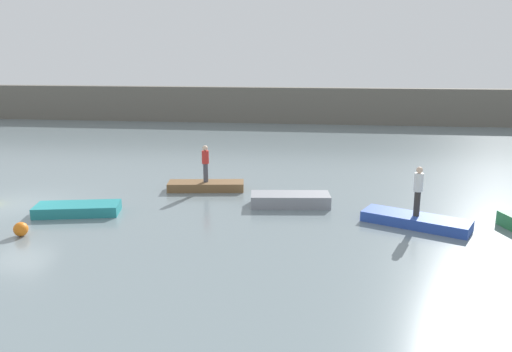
% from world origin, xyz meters
% --- Properties ---
extents(ground_plane, '(120.00, 120.00, 0.00)m').
position_xyz_m(ground_plane, '(0.00, 0.00, 0.00)').
color(ground_plane, slate).
extents(embankment_wall, '(80.00, 1.20, 3.18)m').
position_xyz_m(embankment_wall, '(0.00, 26.83, 1.59)').
color(embankment_wall, '#666056').
rests_on(embankment_wall, ground_plane).
extents(rowboat_teal, '(3.37, 1.90, 0.40)m').
position_xyz_m(rowboat_teal, '(3.12, -0.82, 0.20)').
color(rowboat_teal, teal).
rests_on(rowboat_teal, ground_plane).
extents(rowboat_brown, '(3.56, 1.53, 0.39)m').
position_xyz_m(rowboat_brown, '(7.31, 3.31, 0.20)').
color(rowboat_brown, brown).
rests_on(rowboat_brown, ground_plane).
extents(rowboat_grey, '(3.34, 1.57, 0.50)m').
position_xyz_m(rowboat_grey, '(11.29, 1.37, 0.25)').
color(rowboat_grey, gray).
rests_on(rowboat_grey, ground_plane).
extents(rowboat_blue, '(3.94, 2.70, 0.38)m').
position_xyz_m(rowboat_blue, '(15.97, -0.56, 0.19)').
color(rowboat_blue, '#2B4CAD').
rests_on(rowboat_blue, ground_plane).
extents(person_red_shirt, '(0.32, 0.32, 1.69)m').
position_xyz_m(person_red_shirt, '(7.31, 3.31, 1.34)').
color(person_red_shirt, '#4C4C56').
rests_on(person_red_shirt, rowboat_brown).
extents(person_white_shirt, '(0.32, 0.32, 1.82)m').
position_xyz_m(person_white_shirt, '(15.97, -0.56, 1.39)').
color(person_white_shirt, '#38332D').
rests_on(person_white_shirt, rowboat_blue).
extents(mooring_buoy, '(0.49, 0.49, 0.49)m').
position_xyz_m(mooring_buoy, '(2.33, -3.37, 0.25)').
color(mooring_buoy, orange).
rests_on(mooring_buoy, ground_plane).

